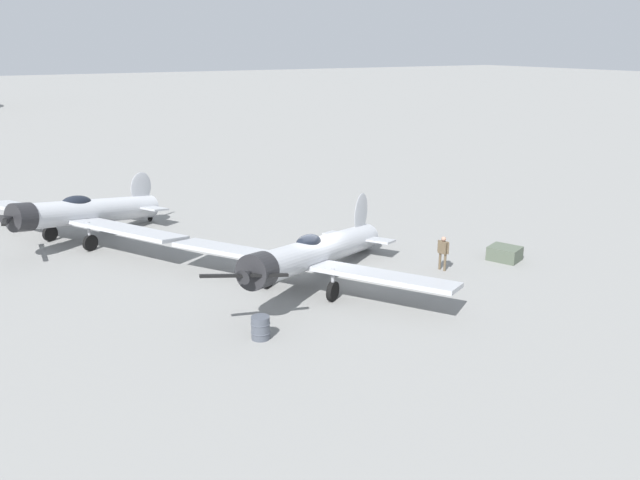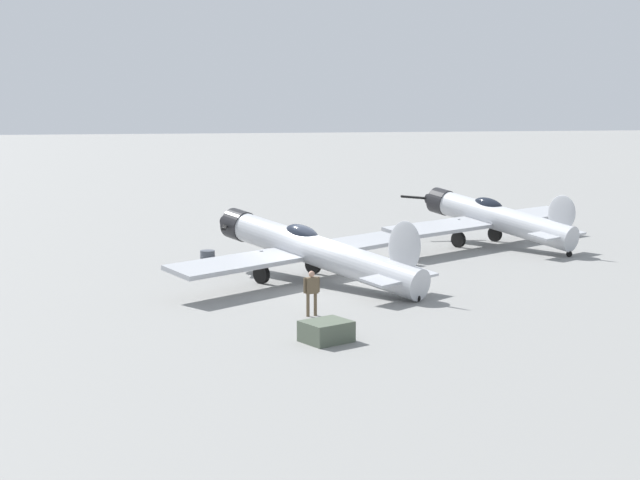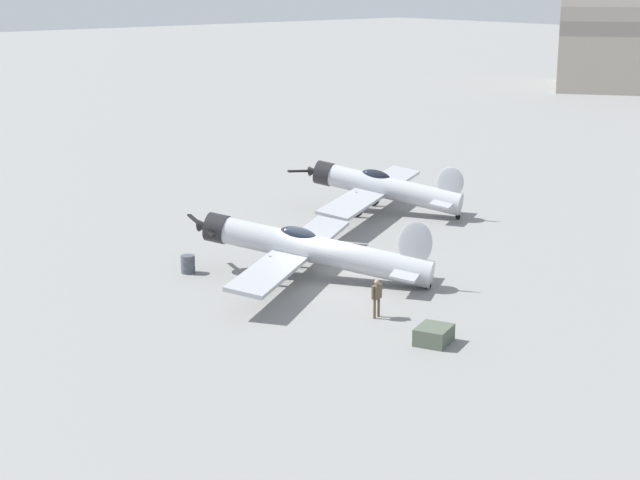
% 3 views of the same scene
% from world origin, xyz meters
% --- Properties ---
extents(ground_plane, '(400.00, 400.00, 0.00)m').
position_xyz_m(ground_plane, '(0.00, 0.00, 0.00)').
color(ground_plane, gray).
extents(airplane_foreground, '(11.07, 11.50, 3.04)m').
position_xyz_m(airplane_foreground, '(0.44, 0.28, 1.36)').
color(airplane_foreground, '#B7BABF').
rests_on(airplane_foreground, ground_plane).
extents(airplane_mid_apron, '(9.11, 12.74, 3.01)m').
position_xyz_m(airplane_mid_apron, '(7.65, -10.91, 1.48)').
color(airplane_mid_apron, '#B7BABF').
rests_on(airplane_mid_apron, ground_plane).
extents(ground_crew_mechanic, '(0.30, 0.60, 1.57)m').
position_xyz_m(ground_crew_mechanic, '(-5.39, 1.61, 0.95)').
color(ground_crew_mechanic, brown).
rests_on(ground_crew_mechanic, ground_plane).
extents(equipment_crate, '(1.61, 1.72, 0.64)m').
position_xyz_m(equipment_crate, '(-8.84, 1.96, 0.32)').
color(equipment_crate, '#4C5647').
rests_on(equipment_crate, ground_plane).
extents(fuel_drum, '(0.68, 0.68, 0.82)m').
position_xyz_m(fuel_drum, '(4.60, 3.96, 0.41)').
color(fuel_drum, '#474C56').
rests_on(fuel_drum, ground_plane).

